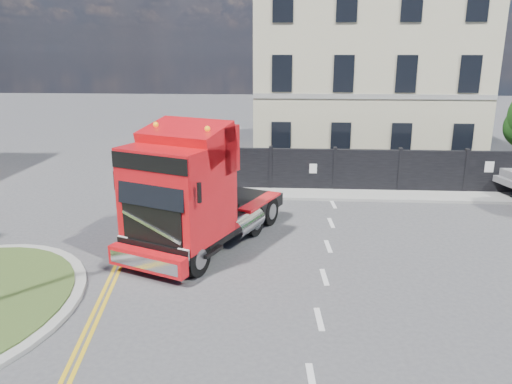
{
  "coord_description": "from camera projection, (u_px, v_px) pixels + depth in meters",
  "views": [
    {
      "loc": [
        1.81,
        -13.95,
        6.5
      ],
      "look_at": [
        0.75,
        2.31,
        1.8
      ],
      "focal_mm": 35.0,
      "sensor_mm": 36.0,
      "label": 1
    }
  ],
  "objects": [
    {
      "name": "hoarding_fence",
      "position": [
        389.0,
        171.0,
        23.23
      ],
      "size": [
        18.8,
        0.25,
        2.0
      ],
      "color": "black",
      "rests_on": "ground"
    },
    {
      "name": "georgian_building",
      "position": [
        361.0,
        61.0,
        29.13
      ],
      "size": [
        12.3,
        10.3,
        12.8
      ],
      "color": "beige",
      "rests_on": "ground"
    },
    {
      "name": "truck",
      "position": [
        191.0,
        197.0,
        16.11
      ],
      "size": [
        5.13,
        7.47,
        4.2
      ],
      "rotation": [
        0.0,
        0.0,
        -0.4
      ],
      "color": "black",
      "rests_on": "ground"
    },
    {
      "name": "pavement_far",
      "position": [
        379.0,
        196.0,
        22.66
      ],
      "size": [
        20.0,
        1.6,
        0.12
      ],
      "primitive_type": "cube",
      "color": "gray",
      "rests_on": "ground"
    },
    {
      "name": "ground",
      "position": [
        227.0,
        269.0,
        15.29
      ],
      "size": [
        120.0,
        120.0,
        0.0
      ],
      "primitive_type": "plane",
      "color": "#424244",
      "rests_on": "ground"
    }
  ]
}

